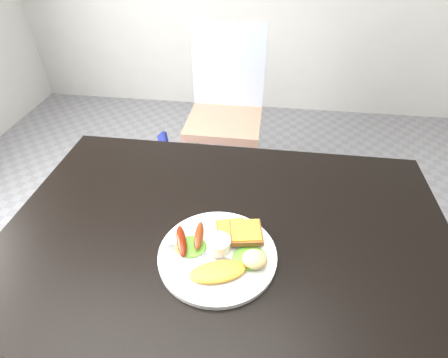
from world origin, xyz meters
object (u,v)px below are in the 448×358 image
at_px(dining_table, 227,233).
at_px(plate, 217,255).
at_px(dining_chair, 224,122).
at_px(person, 202,121).

xyz_separation_m(dining_table, plate, (-0.01, -0.10, 0.03)).
relative_size(dining_table, dining_chair, 2.89).
height_order(dining_table, person, person).
relative_size(dining_table, plate, 4.09).
height_order(dining_chair, person, person).
height_order(person, plate, person).
relative_size(person, plate, 4.64).
distance_m(dining_table, plate, 0.10).
bearing_deg(person, dining_chair, -121.12).
relative_size(dining_chair, person, 0.30).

